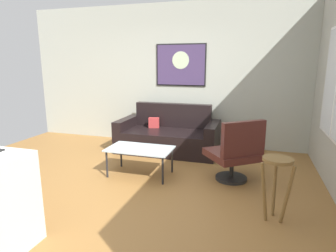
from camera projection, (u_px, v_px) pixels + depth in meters
name	position (u px, v px, depth m)	size (l,w,h in m)	color
ground	(124.00, 191.00, 3.83)	(6.40, 6.40, 0.04)	olive
back_wall	(174.00, 76.00, 5.78)	(6.40, 0.05, 2.80)	#A5A99B
couch	(168.00, 136.00, 5.43)	(1.87, 0.89, 0.87)	black
coffee_table	(140.00, 150.00, 4.24)	(0.96, 0.55, 0.42)	silver
armchair	(236.00, 152.00, 3.99)	(0.89, 0.88, 0.91)	black
bar_stool	(277.00, 173.00, 2.98)	(0.36, 0.35, 0.70)	brown
wall_painting	(181.00, 65.00, 5.65)	(1.01, 0.03, 0.82)	black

